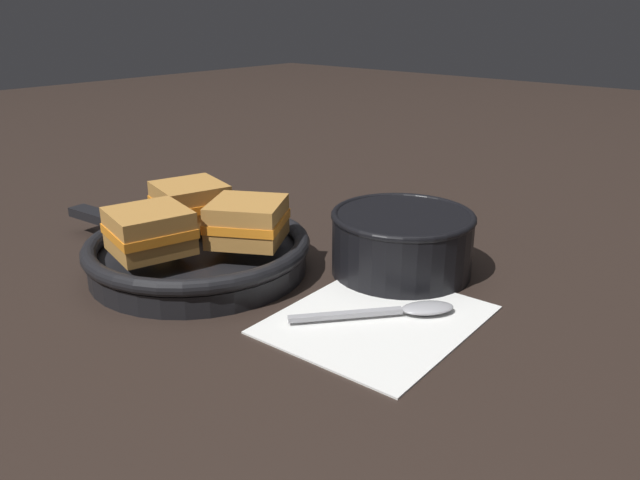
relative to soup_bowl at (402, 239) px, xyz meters
name	(u,v)px	position (x,y,z in m)	size (l,w,h in m)	color
ground_plane	(353,284)	(-0.06, 0.02, -0.04)	(4.00, 4.00, 0.00)	black
napkin	(377,319)	(-0.11, -0.05, -0.04)	(0.21, 0.18, 0.00)	white
soup_bowl	(402,239)	(0.00, 0.00, 0.00)	(0.16, 0.16, 0.07)	black
spoon	(405,310)	(-0.09, -0.07, -0.03)	(0.14, 0.12, 0.01)	#9E9EA3
skillet	(197,253)	(-0.15, 0.18, -0.02)	(0.26, 0.36, 0.04)	black
sandwich_near_left	(190,202)	(-0.12, 0.23, 0.02)	(0.10, 0.10, 0.05)	#B27A38
sandwich_near_right	(149,231)	(-0.21, 0.18, 0.02)	(0.10, 0.10, 0.05)	#B27A38
sandwich_far_left	(247,221)	(-0.12, 0.12, 0.02)	(0.11, 0.11, 0.05)	#B27A38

